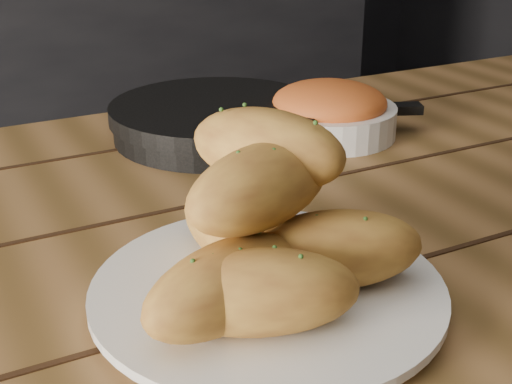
{
  "coord_description": "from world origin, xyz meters",
  "views": [
    {
      "loc": [
        0.33,
        -0.06,
        1.06
      ],
      "look_at": [
        0.57,
        0.39,
        0.84
      ],
      "focal_mm": 50.0,
      "sensor_mm": 36.0,
      "label": 1
    }
  ],
  "objects_px": {
    "skillet": "(218,119)",
    "table": "(301,311)",
    "bowl": "(329,112)",
    "plate": "(268,294)",
    "bread_rolls": "(264,231)"
  },
  "relations": [
    {
      "from": "plate",
      "to": "table",
      "type": "bearing_deg",
      "value": 47.0
    },
    {
      "from": "skillet",
      "to": "table",
      "type": "bearing_deg",
      "value": -98.57
    },
    {
      "from": "table",
      "to": "skillet",
      "type": "xyz_separation_m",
      "value": [
        0.04,
        0.29,
        0.12
      ]
    },
    {
      "from": "table",
      "to": "plate",
      "type": "bearing_deg",
      "value": -133.0
    },
    {
      "from": "bowl",
      "to": "table",
      "type": "bearing_deg",
      "value": -127.87
    },
    {
      "from": "table",
      "to": "plate",
      "type": "height_order",
      "value": "plate"
    },
    {
      "from": "skillet",
      "to": "bowl",
      "type": "xyz_separation_m",
      "value": [
        0.13,
        -0.06,
        0.01
      ]
    },
    {
      "from": "table",
      "to": "skillet",
      "type": "distance_m",
      "value": 0.31
    },
    {
      "from": "skillet",
      "to": "bowl",
      "type": "distance_m",
      "value": 0.15
    },
    {
      "from": "bread_rolls",
      "to": "bowl",
      "type": "distance_m",
      "value": 0.44
    },
    {
      "from": "skillet",
      "to": "plate",
      "type": "bearing_deg",
      "value": -109.5
    },
    {
      "from": "table",
      "to": "bowl",
      "type": "height_order",
      "value": "bowl"
    },
    {
      "from": "table",
      "to": "bread_rolls",
      "type": "bearing_deg",
      "value": -133.39
    },
    {
      "from": "skillet",
      "to": "bowl",
      "type": "bearing_deg",
      "value": -25.17
    },
    {
      "from": "skillet",
      "to": "bowl",
      "type": "height_order",
      "value": "bowl"
    }
  ]
}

